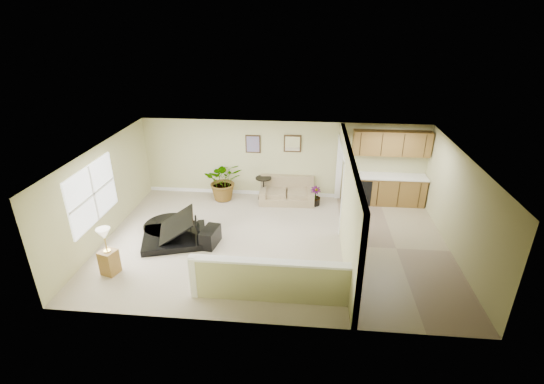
# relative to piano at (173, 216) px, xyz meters

# --- Properties ---
(floor) EXTENTS (9.00, 9.00, 0.00)m
(floor) POSITION_rel_piano_xyz_m (2.70, -0.03, -0.64)
(floor) COLOR tan
(floor) RESTS_ON ground
(back_wall) EXTENTS (9.00, 0.04, 2.50)m
(back_wall) POSITION_rel_piano_xyz_m (2.70, 2.97, 0.61)
(back_wall) COLOR #C0BD83
(back_wall) RESTS_ON floor
(front_wall) EXTENTS (9.00, 0.04, 2.50)m
(front_wall) POSITION_rel_piano_xyz_m (2.70, -3.03, 0.61)
(front_wall) COLOR #C0BD83
(front_wall) RESTS_ON floor
(left_wall) EXTENTS (0.04, 6.00, 2.50)m
(left_wall) POSITION_rel_piano_xyz_m (-1.80, -0.03, 0.61)
(left_wall) COLOR #C0BD83
(left_wall) RESTS_ON floor
(right_wall) EXTENTS (0.04, 6.00, 2.50)m
(right_wall) POSITION_rel_piano_xyz_m (7.20, -0.03, 0.61)
(right_wall) COLOR #C0BD83
(right_wall) RESTS_ON floor
(ceiling) EXTENTS (9.00, 6.00, 0.04)m
(ceiling) POSITION_rel_piano_xyz_m (2.70, -0.03, 1.86)
(ceiling) COLOR silver
(ceiling) RESTS_ON back_wall
(kitchen_vinyl) EXTENTS (2.70, 6.00, 0.01)m
(kitchen_vinyl) POSITION_rel_piano_xyz_m (5.85, -0.03, -0.64)
(kitchen_vinyl) COLOR tan
(kitchen_vinyl) RESTS_ON floor
(interior_partition) EXTENTS (0.18, 5.99, 2.50)m
(interior_partition) POSITION_rel_piano_xyz_m (4.50, 0.23, 0.58)
(interior_partition) COLOR #C0BD83
(interior_partition) RESTS_ON floor
(pony_half_wall) EXTENTS (3.42, 0.22, 1.00)m
(pony_half_wall) POSITION_rel_piano_xyz_m (2.77, -2.33, -0.12)
(pony_half_wall) COLOR #C0BD83
(pony_half_wall) RESTS_ON floor
(left_window) EXTENTS (0.05, 2.15, 1.45)m
(left_window) POSITION_rel_piano_xyz_m (-1.79, -0.53, 0.81)
(left_window) COLOR white
(left_window) RESTS_ON left_wall
(wall_art_left) EXTENTS (0.48, 0.04, 0.58)m
(wall_art_left) POSITION_rel_piano_xyz_m (1.75, 2.94, 1.11)
(wall_art_left) COLOR #382614
(wall_art_left) RESTS_ON back_wall
(wall_mirror) EXTENTS (0.55, 0.04, 0.55)m
(wall_mirror) POSITION_rel_piano_xyz_m (3.00, 2.94, 1.16)
(wall_mirror) COLOR #382614
(wall_mirror) RESTS_ON back_wall
(kitchen_cabinets) EXTENTS (2.36, 0.65, 2.33)m
(kitchen_cabinets) POSITION_rel_piano_xyz_m (5.89, 2.71, 0.23)
(kitchen_cabinets) COLOR olive
(kitchen_cabinets) RESTS_ON floor
(piano) EXTENTS (2.21, 2.21, 1.54)m
(piano) POSITION_rel_piano_xyz_m (0.00, 0.00, 0.00)
(piano) COLOR black
(piano) RESTS_ON floor
(piano_bench) EXTENTS (0.46, 0.75, 0.47)m
(piano_bench) POSITION_rel_piano_xyz_m (1.05, -0.28, -0.41)
(piano_bench) COLOR black
(piano_bench) RESTS_ON floor
(loveseat) EXTENTS (1.76, 1.04, 0.99)m
(loveseat) POSITION_rel_piano_xyz_m (2.87, 2.58, -0.27)
(loveseat) COLOR tan
(loveseat) RESTS_ON floor
(accent_table) EXTENTS (0.51, 0.51, 0.74)m
(accent_table) POSITION_rel_piano_xyz_m (2.11, 2.62, -0.17)
(accent_table) COLOR black
(accent_table) RESTS_ON floor
(palm_plant) EXTENTS (1.36, 1.24, 1.31)m
(palm_plant) POSITION_rel_piano_xyz_m (0.85, 2.49, 0.00)
(palm_plant) COLOR black
(palm_plant) RESTS_ON floor
(small_plant) EXTENTS (0.44, 0.44, 0.61)m
(small_plant) POSITION_rel_piano_xyz_m (3.77, 2.34, -0.38)
(small_plant) COLOR black
(small_plant) RESTS_ON floor
(lamp_stand) EXTENTS (0.43, 0.43, 1.17)m
(lamp_stand) POSITION_rel_piano_xyz_m (-0.98, -1.71, -0.15)
(lamp_stand) COLOR olive
(lamp_stand) RESTS_ON floor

